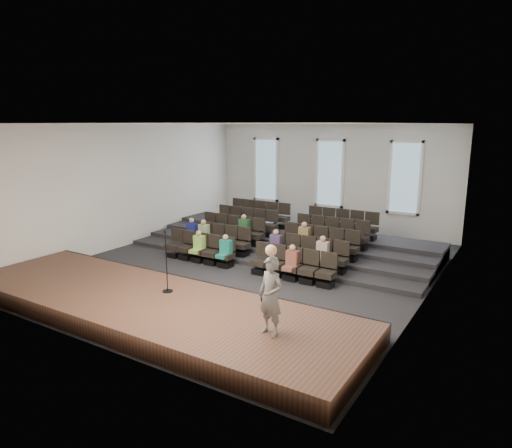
{
  "coord_description": "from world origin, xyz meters",
  "views": [
    {
      "loc": [
        8.38,
        -13.26,
        4.98
      ],
      "look_at": [
        -0.12,
        0.5,
        1.43
      ],
      "focal_mm": 32.0,
      "sensor_mm": 36.0,
      "label": 1
    }
  ],
  "objects": [
    {
      "name": "seating_rows",
      "position": [
        -0.0,
        1.54,
        0.68
      ],
      "size": [
        6.8,
        4.7,
        1.67
      ],
      "color": "black",
      "rests_on": "ground"
    },
    {
      "name": "speaker",
      "position": [
        3.81,
        -5.26,
        1.37
      ],
      "size": [
        0.71,
        0.55,
        1.74
      ],
      "primitive_type": "imported",
      "rotation": [
        0.0,
        0.0,
        -0.23
      ],
      "color": "#5C5A57",
      "rests_on": "stage"
    },
    {
      "name": "stage_lip",
      "position": [
        0.0,
        -3.33,
        0.25
      ],
      "size": [
        11.8,
        0.06,
        0.52
      ],
      "primitive_type": "cube",
      "color": "black",
      "rests_on": "ground"
    },
    {
      "name": "mic_stand",
      "position": [
        0.12,
        -4.5,
        1.01
      ],
      "size": [
        0.29,
        0.29,
        1.73
      ],
      "color": "black",
      "rests_on": "stage"
    },
    {
      "name": "wall_left",
      "position": [
        -6.02,
        0.0,
        2.5
      ],
      "size": [
        0.04,
        14.0,
        5.0
      ],
      "primitive_type": "cube",
      "color": "silver",
      "rests_on": "ground"
    },
    {
      "name": "stage",
      "position": [
        0.0,
        -5.1,
        0.25
      ],
      "size": [
        11.8,
        3.6,
        0.5
      ],
      "primitive_type": "cube",
      "color": "#4B2F20",
      "rests_on": "ground"
    },
    {
      "name": "wall_front",
      "position": [
        0.0,
        -7.02,
        2.5
      ],
      "size": [
        12.0,
        0.04,
        5.0
      ],
      "primitive_type": "cube",
      "color": "silver",
      "rests_on": "ground"
    },
    {
      "name": "wall_right",
      "position": [
        6.02,
        0.0,
        2.5
      ],
      "size": [
        0.04,
        14.0,
        5.0
      ],
      "primitive_type": "cube",
      "color": "silver",
      "rests_on": "ground"
    },
    {
      "name": "ground",
      "position": [
        0.0,
        0.0,
        0.0
      ],
      "size": [
        14.0,
        14.0,
        0.0
      ],
      "primitive_type": "plane",
      "color": "black",
      "rests_on": "ground"
    },
    {
      "name": "audience",
      "position": [
        -0.35,
        0.34,
        0.81
      ],
      "size": [
        6.05,
        2.64,
        1.1
      ],
      "color": "#91CC51",
      "rests_on": "seating_rows"
    },
    {
      "name": "ceiling",
      "position": [
        0.0,
        0.0,
        5.01
      ],
      "size": [
        12.0,
        14.0,
        0.02
      ],
      "primitive_type": "cube",
      "color": "white",
      "rests_on": "ground"
    },
    {
      "name": "risers",
      "position": [
        0.0,
        3.17,
        0.2
      ],
      "size": [
        11.8,
        4.8,
        0.6
      ],
      "color": "black",
      "rests_on": "ground"
    },
    {
      "name": "windows",
      "position": [
        0.0,
        6.95,
        2.7
      ],
      "size": [
        8.44,
        0.1,
        3.24
      ],
      "color": "white",
      "rests_on": "wall_back"
    },
    {
      "name": "wall_back",
      "position": [
        0.0,
        7.02,
        2.5
      ],
      "size": [
        12.0,
        0.04,
        5.0
      ],
      "primitive_type": "cube",
      "color": "silver",
      "rests_on": "ground"
    }
  ]
}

